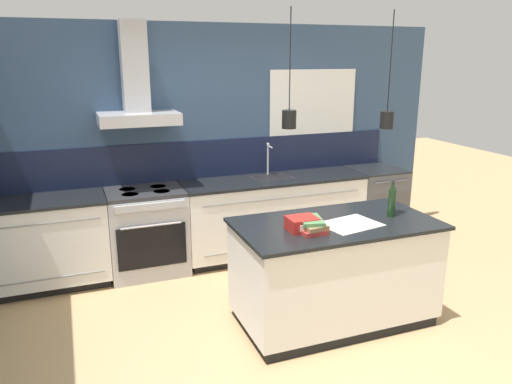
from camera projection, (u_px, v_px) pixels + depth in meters
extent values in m
plane|color=tan|center=(283.00, 335.00, 4.17)|extent=(16.00, 16.00, 0.00)
cube|color=#354C6B|center=(212.00, 143.00, 5.66)|extent=(5.60, 0.06, 2.60)
cube|color=#141C38|center=(214.00, 158.00, 5.67)|extent=(4.42, 0.02, 0.43)
cube|color=white|center=(313.00, 110.00, 5.96)|extent=(1.12, 0.01, 0.96)
cube|color=black|center=(313.00, 110.00, 5.97)|extent=(1.04, 0.01, 0.88)
cube|color=#B5B5BA|center=(139.00, 119.00, 5.04)|extent=(0.80, 0.46, 0.12)
cube|color=#B5B5BA|center=(134.00, 66.00, 4.99)|extent=(0.26, 0.20, 0.90)
cylinder|color=black|center=(290.00, 60.00, 3.69)|extent=(0.01, 0.01, 0.74)
cylinder|color=black|center=(289.00, 119.00, 3.80)|extent=(0.11, 0.11, 0.14)
sphere|color=#F9D18C|center=(289.00, 119.00, 3.80)|extent=(0.06, 0.06, 0.06)
cylinder|color=black|center=(391.00, 62.00, 3.94)|extent=(0.01, 0.01, 0.78)
cylinder|color=black|center=(387.00, 120.00, 4.06)|extent=(0.11, 0.11, 0.14)
sphere|color=#F9D18C|center=(387.00, 120.00, 4.06)|extent=(0.06, 0.06, 0.06)
cube|color=black|center=(54.00, 280.00, 5.09)|extent=(1.08, 0.56, 0.09)
cube|color=white|center=(49.00, 240.00, 4.94)|extent=(1.12, 0.62, 0.79)
cube|color=gray|center=(45.00, 224.00, 4.59)|extent=(0.98, 0.01, 0.01)
cube|color=gray|center=(51.00, 279.00, 4.73)|extent=(0.98, 0.01, 0.01)
cube|color=black|center=(44.00, 201.00, 4.84)|extent=(1.14, 0.64, 0.03)
cube|color=black|center=(272.00, 248.00, 5.92)|extent=(2.04, 0.56, 0.09)
cube|color=white|center=(273.00, 214.00, 5.78)|extent=(2.10, 0.62, 0.79)
cube|color=gray|center=(285.00, 198.00, 5.43)|extent=(1.85, 0.01, 0.01)
cube|color=gray|center=(284.00, 245.00, 5.57)|extent=(1.85, 0.01, 0.01)
cube|color=black|center=(274.00, 179.00, 5.67)|extent=(2.13, 0.64, 0.03)
cube|color=#262628|center=(272.00, 177.00, 5.71)|extent=(0.48, 0.34, 0.01)
cylinder|color=#B5B5BA|center=(268.00, 160.00, 5.78)|extent=(0.02, 0.02, 0.36)
sphere|color=#B5B5BA|center=(268.00, 144.00, 5.73)|extent=(0.03, 0.03, 0.03)
cylinder|color=#B5B5BA|center=(270.00, 147.00, 5.69)|extent=(0.02, 0.12, 0.02)
cube|color=#B5B5BA|center=(147.00, 233.00, 5.29)|extent=(0.80, 0.62, 0.87)
cube|color=black|center=(152.00, 247.00, 5.01)|extent=(0.69, 0.02, 0.44)
cylinder|color=#B5B5BA|center=(151.00, 226.00, 4.93)|extent=(0.60, 0.02, 0.02)
cube|color=#B5B5BA|center=(150.00, 207.00, 4.90)|extent=(0.69, 0.02, 0.07)
cube|color=#2D2D30|center=(145.00, 192.00, 5.17)|extent=(0.80, 0.60, 0.04)
cylinder|color=black|center=(127.00, 189.00, 5.21)|extent=(0.17, 0.17, 0.00)
cylinder|color=black|center=(158.00, 186.00, 5.32)|extent=(0.17, 0.17, 0.00)
cylinder|color=black|center=(130.00, 194.00, 5.01)|extent=(0.17, 0.17, 0.00)
cylinder|color=black|center=(162.00, 191.00, 5.12)|extent=(0.17, 0.17, 0.00)
cube|color=#4C4C51|center=(374.00, 205.00, 6.26)|extent=(0.62, 0.62, 0.89)
cube|color=black|center=(376.00, 169.00, 6.14)|extent=(0.62, 0.62, 0.02)
cylinder|color=#4C4C51|center=(392.00, 182.00, 5.87)|extent=(0.47, 0.02, 0.02)
cube|color=black|center=(332.00, 315.00, 4.40)|extent=(1.58, 0.83, 0.09)
cube|color=white|center=(334.00, 269.00, 4.29)|extent=(1.65, 0.86, 0.79)
cube|color=black|center=(336.00, 224.00, 4.18)|extent=(1.70, 0.91, 0.03)
cylinder|color=#193319|center=(392.00, 203.00, 4.29)|extent=(0.07, 0.07, 0.25)
cylinder|color=#193319|center=(393.00, 186.00, 4.25)|extent=(0.03, 0.03, 0.06)
cylinder|color=#262628|center=(393.00, 182.00, 4.24)|extent=(0.03, 0.03, 0.01)
cube|color=#B2332D|center=(308.00, 228.00, 3.97)|extent=(0.21, 0.33, 0.04)
cube|color=olive|center=(309.00, 225.00, 3.95)|extent=(0.21, 0.31, 0.03)
cube|color=#4C7F4C|center=(311.00, 220.00, 3.95)|extent=(0.23, 0.30, 0.03)
cube|color=red|center=(302.00, 224.00, 3.97)|extent=(0.23, 0.20, 0.11)
cube|color=white|center=(308.00, 228.00, 3.87)|extent=(0.14, 0.01, 0.05)
cube|color=silver|center=(350.00, 224.00, 4.11)|extent=(0.52, 0.44, 0.01)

